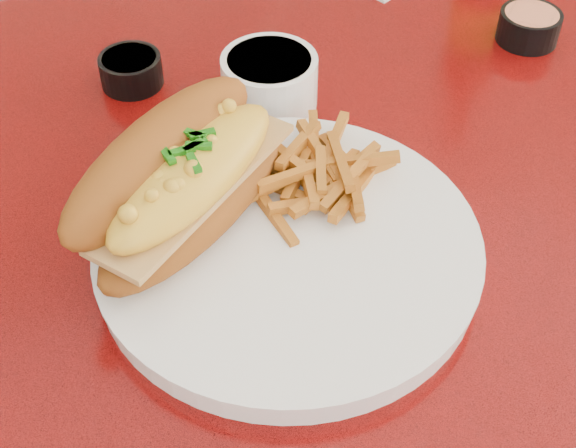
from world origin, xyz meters
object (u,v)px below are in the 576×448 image
object	(u,v)px
booth_bench_far	(206,86)
sauce_cup_left	(131,69)
mac_hoagie	(183,178)
diner_table	(373,270)
sauce_cup_right	(529,25)
gravy_ramekin	(270,80)
dinner_plate	(288,249)
fork	(354,197)

from	to	relation	value
booth_bench_far	sauce_cup_left	bearing A→B (deg)	-107.36
mac_hoagie	diner_table	bearing A→B (deg)	-27.33
booth_bench_far	sauce_cup_right	distance (m)	0.88
booth_bench_far	sauce_cup_left	world-z (taller)	booth_bench_far
mac_hoagie	gravy_ramekin	xyz separation A→B (m)	(0.11, 0.15, -0.03)
dinner_plate	sauce_cup_left	bearing A→B (deg)	105.04
dinner_plate	booth_bench_far	bearing A→B (deg)	82.14
sauce_cup_left	sauce_cup_right	xyz separation A→B (m)	(0.41, -0.05, 0.00)
mac_hoagie	fork	xyz separation A→B (m)	(0.13, -0.02, -0.04)
fork	gravy_ramekin	world-z (taller)	gravy_ramekin
diner_table	booth_bench_far	bearing A→B (deg)	90.00
fork	sauce_cup_right	distance (m)	0.33
mac_hoagie	gravy_ramekin	world-z (taller)	mac_hoagie
sauce_cup_right	fork	bearing A→B (deg)	-145.34
dinner_plate	sauce_cup_left	size ratio (longest dim) A/B	4.95
fork	diner_table	bearing A→B (deg)	-63.91
dinner_plate	fork	bearing A→B (deg)	23.90
diner_table	sauce_cup_left	world-z (taller)	sauce_cup_left
diner_table	sauce_cup_right	distance (m)	0.31
sauce_cup_left	sauce_cup_right	size ratio (longest dim) A/B	0.78
dinner_plate	gravy_ramekin	xyz separation A→B (m)	(0.05, 0.20, 0.02)
diner_table	fork	bearing A→B (deg)	-132.11
fork	sauce_cup_left	world-z (taller)	sauce_cup_left
diner_table	sauce_cup_right	bearing A→B (deg)	30.05
gravy_ramekin	booth_bench_far	bearing A→B (deg)	83.72
mac_hoagie	sauce_cup_right	xyz separation A→B (m)	(0.41, 0.17, -0.04)
sauce_cup_right	diner_table	bearing A→B (deg)	-149.95
diner_table	fork	size ratio (longest dim) A/B	8.33
gravy_ramekin	mac_hoagie	bearing A→B (deg)	-128.09
diner_table	mac_hoagie	world-z (taller)	mac_hoagie
diner_table	sauce_cup_right	size ratio (longest dim) A/B	14.61
mac_hoagie	sauce_cup_left	size ratio (longest dim) A/B	3.55
diner_table	gravy_ramekin	size ratio (longest dim) A/B	10.48
booth_bench_far	gravy_ramekin	bearing A→B (deg)	-96.28
mac_hoagie	gravy_ramekin	bearing A→B (deg)	12.28
dinner_plate	sauce_cup_right	world-z (taller)	sauce_cup_right
booth_bench_far	mac_hoagie	distance (m)	1.03
mac_hoagie	gravy_ramekin	distance (m)	0.19
dinner_plate	mac_hoagie	bearing A→B (deg)	142.34
dinner_plate	fork	world-z (taller)	same
dinner_plate	mac_hoagie	world-z (taller)	mac_hoagie
diner_table	booth_bench_far	world-z (taller)	booth_bench_far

